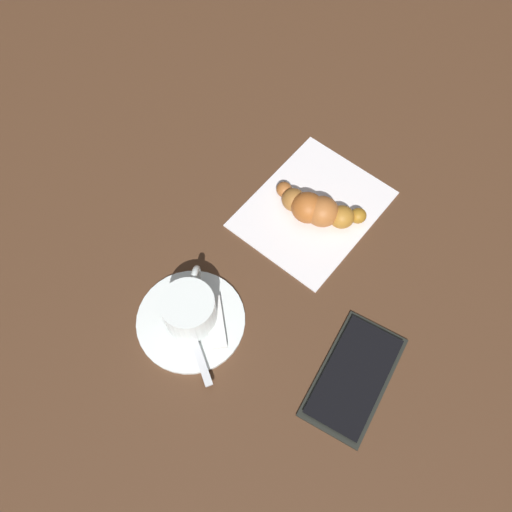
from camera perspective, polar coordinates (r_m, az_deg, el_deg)
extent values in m
plane|color=#4D301E|center=(0.70, 1.09, -0.70)|extent=(1.80, 1.80, 0.00)
cylinder|color=white|center=(0.66, -6.66, -6.90)|extent=(0.13, 0.13, 0.01)
cylinder|color=white|center=(0.64, -7.03, -5.63)|extent=(0.06, 0.06, 0.05)
cylinder|color=black|center=(0.64, -7.00, -5.70)|extent=(0.05, 0.05, 0.00)
torus|color=white|center=(0.65, -6.38, -2.54)|extent=(0.03, 0.03, 0.04)
cube|color=silver|center=(0.65, -6.33, -9.35)|extent=(0.04, 0.10, 0.00)
ellipsoid|color=silver|center=(0.67, -8.03, -4.37)|extent=(0.03, 0.03, 0.01)
cube|color=white|center=(0.65, -4.26, -6.94)|extent=(0.05, 0.07, 0.01)
cube|color=white|center=(0.74, 5.96, 4.97)|extent=(0.22, 0.18, 0.00)
ellipsoid|color=#A35B29|center=(0.74, 2.97, 6.97)|extent=(0.03, 0.03, 0.02)
ellipsoid|color=#9F652B|center=(0.72, 3.98, 5.89)|extent=(0.03, 0.03, 0.03)
ellipsoid|color=#AB5A24|center=(0.71, 5.45, 5.07)|extent=(0.05, 0.05, 0.04)
ellipsoid|color=#AD622D|center=(0.71, 7.18, 4.44)|extent=(0.06, 0.06, 0.04)
ellipsoid|color=#A86E25|center=(0.72, 8.97, 4.07)|extent=(0.05, 0.05, 0.03)
ellipsoid|color=#A06A1C|center=(0.73, 10.65, 4.17)|extent=(0.03, 0.03, 0.02)
cube|color=black|center=(0.65, 10.24, -12.33)|extent=(0.16, 0.12, 0.01)
cube|color=black|center=(0.65, 10.30, -12.24)|extent=(0.15, 0.11, 0.00)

